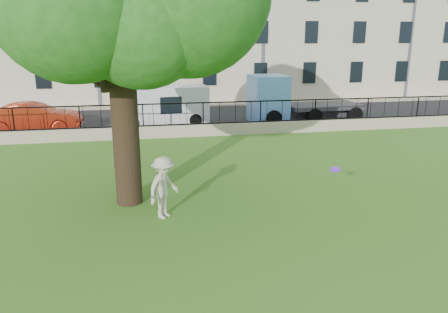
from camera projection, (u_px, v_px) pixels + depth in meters
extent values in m
plane|color=#396F1A|center=(269.00, 239.00, 10.99)|extent=(120.00, 120.00, 0.00)
cube|color=tan|center=(203.00, 130.00, 22.28)|extent=(50.00, 0.40, 0.60)
cube|color=black|center=(203.00, 124.00, 22.19)|extent=(50.00, 0.05, 0.06)
cube|color=black|center=(203.00, 103.00, 21.90)|extent=(50.00, 0.05, 0.06)
cube|color=black|center=(193.00, 119.00, 26.81)|extent=(60.00, 9.00, 0.01)
cube|color=tan|center=(185.00, 105.00, 31.72)|extent=(60.00, 1.40, 0.12)
cube|color=beige|center=(176.00, 16.00, 35.40)|extent=(56.00, 10.00, 13.00)
cylinder|color=black|center=(126.00, 134.00, 12.88)|extent=(0.79, 0.79, 4.32)
imported|color=#BDB899|center=(164.00, 187.00, 12.11)|extent=(1.26, 1.29, 1.78)
cylinder|color=#7027E0|center=(335.00, 170.00, 11.97)|extent=(0.32, 0.31, 0.12)
imported|color=#B22B15|center=(34.00, 118.00, 22.91)|extent=(4.78, 1.70, 1.57)
cube|color=silver|center=(162.00, 106.00, 24.95)|extent=(5.32, 2.42, 2.18)
cube|color=#5E93DC|center=(304.00, 98.00, 25.97)|extent=(6.64, 2.59, 2.75)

